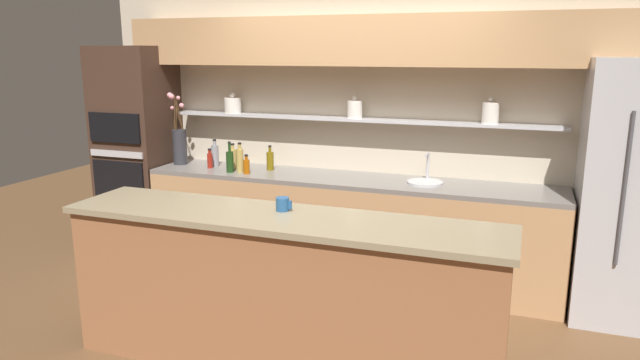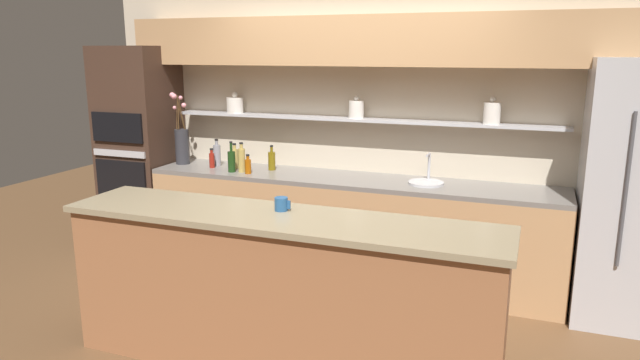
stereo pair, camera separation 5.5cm
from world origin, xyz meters
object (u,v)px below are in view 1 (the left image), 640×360
object	(u,v)px
bottle_oil_0	(270,160)
bottle_sauce_7	(246,166)
refrigerator	(638,193)
bottle_spirit_3	(233,158)
oven_tower	(138,151)
bottle_sauce_6	(210,160)
sink_fixture	(425,181)
bottle_oil_2	(240,158)
bottle_wine_4	(230,161)
bottle_spirit_5	(240,160)
coffee_mug	(283,204)
bottle_spirit_1	(215,155)
flower_vase	(179,143)

from	to	relation	value
bottle_oil_0	bottle_sauce_7	bearing A→B (deg)	-120.03
refrigerator	bottle_spirit_3	bearing A→B (deg)	179.38
oven_tower	bottle_sauce_7	world-z (taller)	oven_tower
bottle_sauce_6	sink_fixture	bearing A→B (deg)	1.51
bottle_oil_0	bottle_oil_2	size ratio (longest dim) A/B	1.01
sink_fixture	bottle_spirit_3	bearing A→B (deg)	-179.62
bottle_wine_4	bottle_sauce_6	xyz separation A→B (m)	(-0.27, 0.10, -0.02)
bottle_spirit_5	bottle_sauce_7	distance (m)	0.11
bottle_wine_4	coffee_mug	bearing A→B (deg)	-50.17
oven_tower	bottle_sauce_6	xyz separation A→B (m)	(0.85, -0.04, -0.03)
bottle_sauce_7	bottle_spirit_5	bearing A→B (deg)	152.91
bottle_wine_4	sink_fixture	bearing A→B (deg)	5.08
bottle_wine_4	bottle_sauce_6	size ratio (longest dim) A/B	1.52
bottle_spirit_3	oven_tower	bearing A→B (deg)	-179.98
bottle_spirit_1	bottle_sauce_7	bearing A→B (deg)	-26.30
bottle_oil_2	bottle_spirit_3	distance (m)	0.10
bottle_oil_0	flower_vase	bearing A→B (deg)	-177.47
coffee_mug	bottle_sauce_7	bearing A→B (deg)	125.36
oven_tower	flower_vase	bearing A→B (deg)	3.09
bottle_spirit_1	bottle_wine_4	size ratio (longest dim) A/B	0.92
flower_vase	bottle_spirit_1	size ratio (longest dim) A/B	2.69
bottle_sauce_7	coffee_mug	size ratio (longest dim) A/B	1.68
refrigerator	bottle_sauce_7	xyz separation A→B (m)	(-3.16, -0.12, 0.01)
sink_fixture	bottle_spirit_3	size ratio (longest dim) A/B	1.23
oven_tower	bottle_sauce_7	distance (m)	1.31
bottle_oil_2	bottle_spirit_3	size ratio (longest dim) A/B	0.95
sink_fixture	bottle_oil_0	world-z (taller)	sink_fixture
flower_vase	oven_tower	bearing A→B (deg)	-176.91
sink_fixture	coffee_mug	size ratio (longest dim) A/B	2.81
bottle_spirit_1	coffee_mug	size ratio (longest dim) A/B	2.46
oven_tower	bottle_oil_2	xyz separation A→B (m)	(1.09, 0.10, -0.01)
bottle_sauce_6	coffee_mug	bearing A→B (deg)	-46.09
bottle_oil_0	bottle_spirit_5	xyz separation A→B (m)	(-0.22, -0.18, 0.03)
bottle_spirit_3	bottle_spirit_5	xyz separation A→B (m)	(0.14, -0.11, 0.02)
refrigerator	bottle_oil_2	xyz separation A→B (m)	(-3.36, 0.14, 0.03)
bottle_sauce_6	oven_tower	bearing A→B (deg)	177.22
bottle_spirit_5	bottle_sauce_6	bearing A→B (deg)	168.74
bottle_spirit_1	bottle_sauce_7	world-z (taller)	bottle_spirit_1
sink_fixture	bottle_spirit_3	xyz separation A→B (m)	(-1.81, -0.01, 0.08)
bottle_oil_0	bottle_oil_2	xyz separation A→B (m)	(-0.33, 0.03, 0.00)
bottle_oil_0	bottle_sauce_7	xyz separation A→B (m)	(-0.13, -0.23, -0.02)
bottle_spirit_5	sink_fixture	bearing A→B (deg)	4.28
bottle_spirit_3	refrigerator	bearing A→B (deg)	-0.62
refrigerator	bottle_oil_2	bearing A→B (deg)	177.69
sink_fixture	bottle_spirit_1	bearing A→B (deg)	178.48
bottle_oil_0	bottle_spirit_5	bearing A→B (deg)	-140.33
refrigerator	bottle_oil_0	distance (m)	3.03
oven_tower	coffee_mug	size ratio (longest dim) A/B	19.51
flower_vase	bottle_oil_2	bearing A→B (deg)	6.75
oven_tower	bottle_spirit_5	xyz separation A→B (m)	(1.21, -0.11, 0.01)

